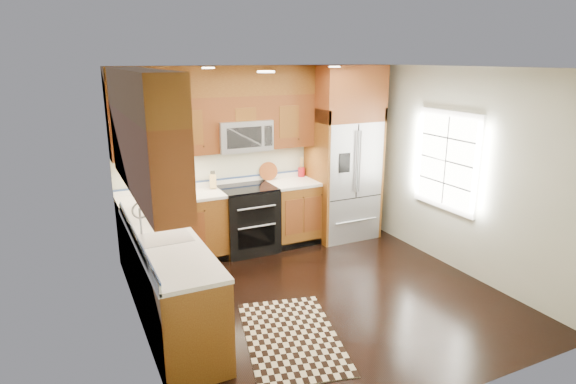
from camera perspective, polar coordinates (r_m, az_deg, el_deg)
name	(u,v)px	position (r m, az deg, el deg)	size (l,w,h in m)	color
ground	(320,296)	(5.80, 3.83, -12.14)	(4.00, 4.00, 0.00)	black
wall_back	(255,157)	(7.08, -3.97, 4.20)	(4.00, 0.02, 2.60)	beige
wall_left	(135,214)	(4.70, -17.67, -2.46)	(0.02, 4.00, 2.60)	beige
wall_right	(459,171)	(6.52, 19.56, 2.34)	(0.02, 4.00, 2.60)	beige
window	(447,161)	(6.62, 18.28, 3.54)	(0.04, 1.10, 1.30)	white
base_cabinets	(195,251)	(5.95, -10.94, -6.87)	(2.85, 3.00, 0.90)	brown
countertop	(202,210)	(5.93, -10.14, -2.07)	(2.86, 3.01, 0.04)	white
upper_cabinets	(191,118)	(5.75, -11.47, 8.61)	(2.85, 3.00, 1.15)	brown
range	(248,219)	(6.91, -4.74, -3.25)	(0.76, 0.67, 0.95)	black
microwave	(243,135)	(6.74, -5.37, 6.71)	(0.76, 0.40, 0.42)	#B2B2B7
refrigerator	(344,153)	(7.33, 6.63, 4.57)	(0.98, 0.75, 2.60)	#B2B2B7
sink_faucet	(161,233)	(5.04, -14.80, -4.67)	(0.54, 0.44, 0.37)	#B2B2B7
rug	(291,336)	(5.03, 0.41, -16.75)	(0.90, 1.50, 0.01)	black
knife_block	(213,181)	(6.78, -8.89, 1.30)	(0.12, 0.14, 0.25)	tan
utensil_crock	(301,170)	(7.36, 1.60, 2.62)	(0.13, 0.13, 0.29)	#A3141E
cutting_board	(268,179)	(7.17, -2.33, 1.50)	(0.27, 0.27, 0.02)	brown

